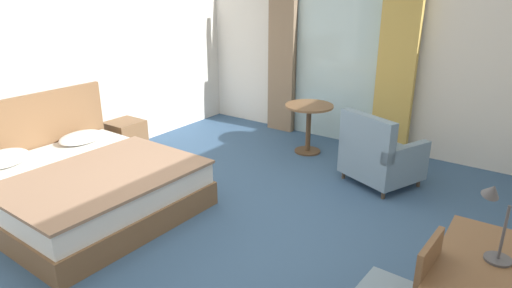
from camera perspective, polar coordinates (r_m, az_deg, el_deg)
The scene contains 11 objects.
ground at distance 4.53m, azimuth -3.68°, elevation -11.34°, with size 6.04×6.85×0.10m, color #38567A.
wall_back at distance 6.70m, azimuth 13.63°, elevation 10.69°, with size 5.64×0.12×2.55m, color silver.
wall_left at distance 6.10m, azimuth -24.81°, elevation 8.54°, with size 0.12×6.45×2.55m, color silver.
balcony_glass_door at distance 6.79m, azimuth 10.40°, elevation 9.74°, with size 1.39×0.02×2.25m, color silver.
curtain_panel_left at distance 7.12m, azimuth 3.34°, elevation 11.32°, with size 0.45×0.10×2.45m, color #897056.
curtain_panel_right at distance 6.36m, azimuth 17.60°, elevation 9.35°, with size 0.52×0.10×2.45m, color tan.
bed at distance 5.09m, azimuth -21.45°, elevation -4.92°, with size 2.10×1.95×1.11m.
nightstand at distance 6.52m, azimuth -16.37°, elevation 0.77°, with size 0.44×0.46×0.48m.
desk_lamp at distance 3.07m, azimuth 28.33°, elevation -7.85°, with size 0.25×0.24×0.46m.
armchair_by_window at distance 5.49m, azimuth 15.57°, elevation -1.53°, with size 0.99×0.96×0.90m.
round_cafe_table at distance 6.29m, azimuth 6.80°, elevation 3.42°, with size 0.67×0.67×0.70m.
Camera 1 is at (2.47, -2.98, 2.31)m, focal length 31.15 mm.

